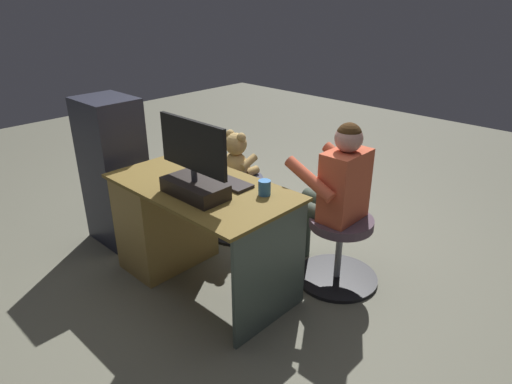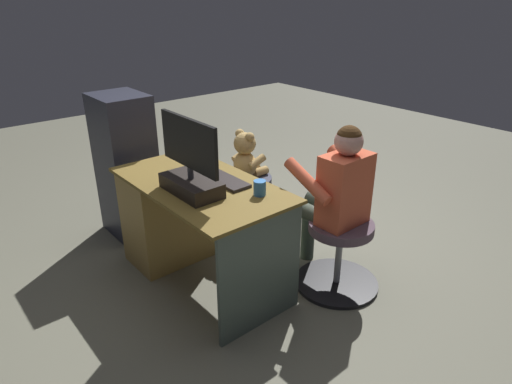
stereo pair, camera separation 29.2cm
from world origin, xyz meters
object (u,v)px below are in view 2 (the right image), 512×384
(desk, at_px, (177,213))
(teddy_bear, at_px, (246,156))
(tv_remote, at_px, (182,172))
(office_chair_teddy, at_px, (245,201))
(cup, at_px, (260,188))
(monitor, at_px, (191,171))
(visitor_chair, at_px, (339,251))
(keyboard, at_px, (222,179))
(person, at_px, (333,192))
(computer_mouse, at_px, (198,166))

(desk, distance_m, teddy_bear, 0.73)
(tv_remote, height_order, office_chair_teddy, tv_remote)
(cup, bearing_deg, desk, 13.52)
(cup, bearing_deg, teddy_bear, -33.86)
(monitor, relative_size, visitor_chair, 0.97)
(keyboard, distance_m, teddy_bear, 0.69)
(monitor, bearing_deg, person, -120.03)
(cup, distance_m, tv_remote, 0.62)
(teddy_bear, bearing_deg, visitor_chair, 178.80)
(monitor, xyz_separation_m, keyboard, (0.03, -0.25, -0.13))
(desk, height_order, person, person)
(office_chair_teddy, xyz_separation_m, person, (-0.90, 0.01, 0.39))
(teddy_bear, bearing_deg, tv_remote, 103.16)
(cup, xyz_separation_m, office_chair_teddy, (0.75, -0.49, -0.51))
(computer_mouse, relative_size, visitor_chair, 0.17)
(tv_remote, height_order, visitor_chair, tv_remote)
(teddy_bear, distance_m, visitor_chair, 1.07)
(office_chair_teddy, bearing_deg, person, 179.51)
(keyboard, xyz_separation_m, teddy_bear, (0.43, -0.54, -0.09))
(cup, bearing_deg, monitor, 44.33)
(keyboard, xyz_separation_m, computer_mouse, (0.28, 0.00, 0.01))
(desk, height_order, tv_remote, tv_remote)
(monitor, bearing_deg, computer_mouse, -38.80)
(monitor, distance_m, visitor_chair, 1.12)
(office_chair_teddy, bearing_deg, keyboard, 129.05)
(cup, xyz_separation_m, person, (-0.15, -0.48, -0.12))
(monitor, relative_size, teddy_bear, 1.43)
(cup, bearing_deg, person, -107.50)
(computer_mouse, distance_m, office_chair_teddy, 0.73)
(computer_mouse, xyz_separation_m, office_chair_teddy, (0.15, -0.53, -0.48))
(cup, relative_size, teddy_bear, 0.24)
(cup, distance_m, person, 0.52)
(monitor, distance_m, person, 0.91)
(monitor, height_order, teddy_bear, monitor)
(keyboard, height_order, person, person)
(desk, height_order, teddy_bear, teddy_bear)
(keyboard, bearing_deg, computer_mouse, 0.06)
(computer_mouse, bearing_deg, person, -145.40)
(cup, height_order, visitor_chair, cup)
(desk, height_order, keyboard, keyboard)
(desk, height_order, computer_mouse, computer_mouse)
(monitor, xyz_separation_m, computer_mouse, (0.31, -0.25, -0.12))
(teddy_bear, xyz_separation_m, person, (-0.90, 0.02, 0.01))
(desk, height_order, monitor, monitor)
(monitor, distance_m, keyboard, 0.28)
(desk, distance_m, visitor_chair, 1.16)
(tv_remote, bearing_deg, cup, -138.10)
(monitor, distance_m, tv_remote, 0.35)
(monitor, xyz_separation_m, office_chair_teddy, (0.46, -0.78, -0.60))
(visitor_chair, bearing_deg, office_chair_teddy, -0.49)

